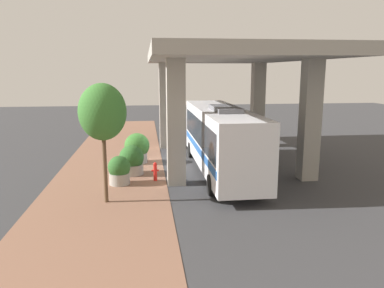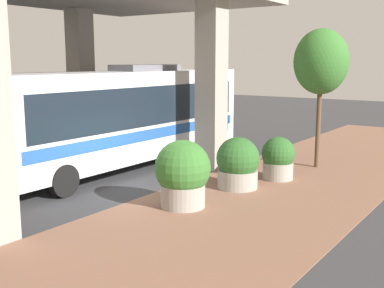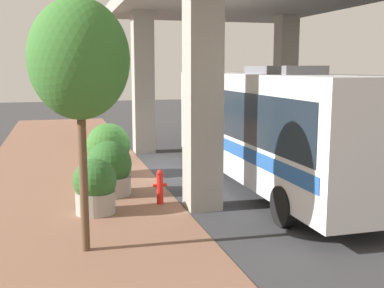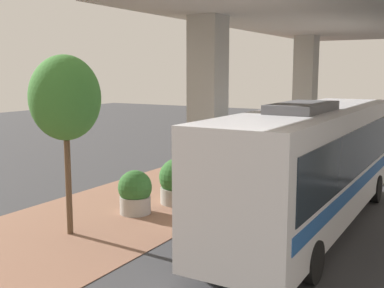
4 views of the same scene
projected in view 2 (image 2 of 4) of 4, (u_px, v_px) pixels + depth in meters
ground_plane at (142, 197)px, 14.36m from camera, size 80.00×80.00×0.00m
sidewalk_strip at (229, 215)px, 12.67m from camera, size 6.00×40.00×0.02m
bus at (127, 113)px, 18.05m from camera, size 2.63×11.70×3.88m
fire_hydrant at (226, 161)px, 17.16m from camera, size 0.40×0.19×1.01m
planter_front at (278, 159)px, 16.43m from camera, size 1.14×1.14×1.48m
planter_middle at (238, 164)px, 15.28m from camera, size 1.37×1.37×1.66m
planter_back at (183, 174)px, 13.26m from camera, size 1.56×1.56×1.90m
street_tree_near at (321, 62)px, 17.76m from camera, size 2.01×2.01×5.21m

